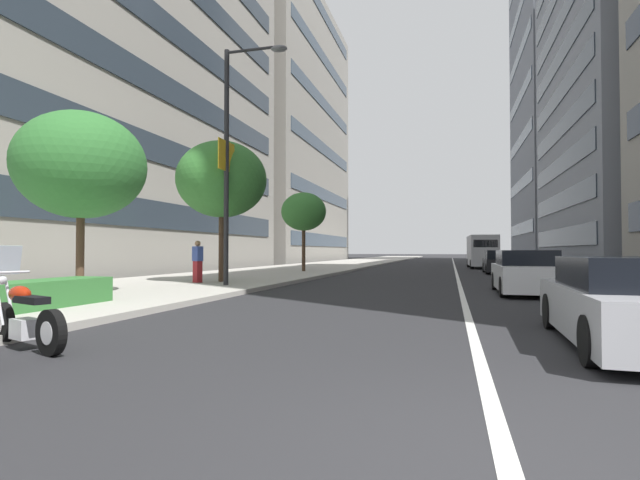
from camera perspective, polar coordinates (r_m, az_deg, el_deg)
ground_plane at (r=3.48m, az=21.87°, el=-24.72°), size 400.00×400.00×0.00m
sidewalk_right_plaza at (r=34.79m, az=-2.05°, el=-3.47°), size 160.00×8.20×0.15m
lane_centre_stripe at (r=38.20m, az=15.93°, el=-3.33°), size 110.00×0.16×0.01m
motorcycle_nearest_camera at (r=7.97m, az=-32.01°, el=-7.97°), size 0.87×2.00×1.47m
car_far_down_avenue at (r=8.14m, az=33.21°, el=-6.49°), size 4.49×1.93×1.30m
car_following_behind at (r=16.69m, az=23.48°, el=-3.67°), size 4.52×1.87×1.40m
car_approaching_light at (r=23.01m, az=22.98°, el=-3.04°), size 4.15×1.82×1.37m
car_lead_in_lane at (r=30.86m, az=20.84°, el=-2.55°), size 4.18×1.90×1.42m
delivery_van_ahead at (r=40.17m, az=18.89°, el=-1.24°), size 6.22×2.20×2.59m
street_lamp_with_banners at (r=17.82m, az=-10.20°, el=11.28°), size 1.26×2.42×8.59m
street_tree_near_plaza_corner at (r=15.03m, az=-26.77°, el=7.99°), size 3.51×3.51×5.13m
street_tree_far_plaza at (r=19.71m, az=-11.73°, el=7.11°), size 3.62×3.62×5.66m
street_tree_mid_sidewalk at (r=29.01m, az=-1.98°, el=3.40°), size 2.74×2.74×4.80m
pedestrian_on_plaza at (r=19.13m, az=-14.49°, el=-2.50°), size 0.42×0.48×1.64m
office_tower_near_left at (r=74.09m, az=29.99°, el=18.99°), size 21.65×17.68×53.74m
office_tower_far_right_block at (r=65.12m, az=-6.94°, el=12.53°), size 29.44×17.19×33.90m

